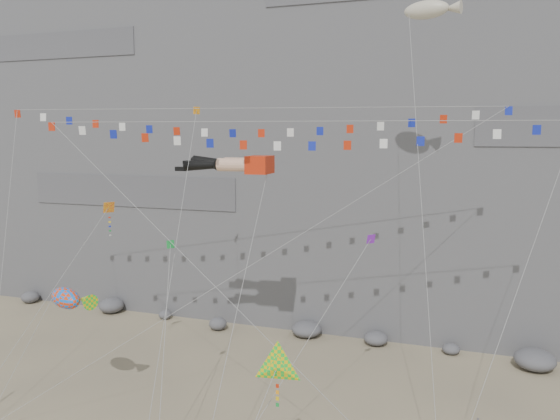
% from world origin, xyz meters
% --- Properties ---
extents(cliff, '(80.00, 28.00, 50.00)m').
position_xyz_m(cliff, '(0.00, 32.00, 25.00)').
color(cliff, slate).
rests_on(cliff, ground).
extents(talus_boulders, '(60.00, 3.00, 1.20)m').
position_xyz_m(talus_boulders, '(0.00, 17.00, 0.60)').
color(talus_boulders, slate).
rests_on(talus_boulders, ground).
extents(legs_kite, '(7.91, 15.72, 21.36)m').
position_xyz_m(legs_kite, '(-1.93, 6.08, 15.44)').
color(legs_kite, red).
rests_on(legs_kite, ground).
extents(flag_banner_upper, '(33.11, 14.52, 25.38)m').
position_xyz_m(flag_banner_upper, '(-1.70, 7.75, 19.13)').
color(flag_banner_upper, red).
rests_on(flag_banner_upper, ground).
extents(flag_banner_lower, '(31.26, 10.15, 21.69)m').
position_xyz_m(flag_banner_lower, '(2.62, 4.83, 18.16)').
color(flag_banner_lower, red).
rests_on(flag_banner_lower, ground).
extents(harlequin_kite, '(5.43, 10.03, 16.09)m').
position_xyz_m(harlequin_kite, '(-10.55, 4.32, 12.38)').
color(harlequin_kite, red).
rests_on(harlequin_kite, ground).
extents(fish_windsock, '(5.03, 5.69, 8.98)m').
position_xyz_m(fish_windsock, '(-10.59, -0.22, 7.37)').
color(fish_windsock, red).
rests_on(fish_windsock, ground).
extents(delta_kite, '(3.26, 4.62, 8.70)m').
position_xyz_m(delta_kite, '(4.65, -4.35, 6.80)').
color(delta_kite, yellow).
rests_on(delta_kite, ground).
extents(blimp_windsock, '(4.47, 12.64, 27.72)m').
position_xyz_m(blimp_windsock, '(9.68, 9.82, 25.08)').
color(blimp_windsock, beige).
rests_on(blimp_windsock, ground).
extents(small_kite_a, '(4.10, 14.33, 23.67)m').
position_xyz_m(small_kite_a, '(-5.15, 7.02, 18.57)').
color(small_kite_a, orange).
rests_on(small_kite_a, ground).
extents(small_kite_b, '(6.62, 10.01, 15.77)m').
position_xyz_m(small_kite_b, '(7.28, 4.56, 11.15)').
color(small_kite_b, purple).
rests_on(small_kite_b, ground).
extents(small_kite_c, '(4.04, 8.69, 14.08)m').
position_xyz_m(small_kite_c, '(-3.58, 0.49, 10.82)').
color(small_kite_c, '#169335').
rests_on(small_kite_c, ground).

